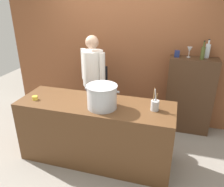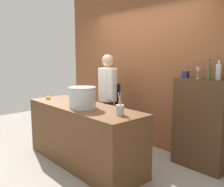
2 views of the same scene
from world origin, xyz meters
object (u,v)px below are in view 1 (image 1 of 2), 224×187
object	(u,v)px
wine_bottle_clear	(208,51)
spice_tin_navy	(177,54)
wine_bottle_olive	(203,53)
stockpot_large	(102,97)
butter_jar	(35,98)
chef	(93,78)
wine_glass_tall	(190,50)
utensil_crock	(155,105)

from	to	relation	value
wine_bottle_clear	spice_tin_navy	distance (m)	0.47
wine_bottle_olive	wine_bottle_clear	xyz separation A→B (m)	(0.08, 0.12, 0.01)
stockpot_large	butter_jar	xyz separation A→B (m)	(-0.97, -0.04, -0.13)
chef	wine_glass_tall	size ratio (longest dim) A/B	9.88
butter_jar	wine_bottle_clear	distance (m)	2.71
butter_jar	spice_tin_navy	size ratio (longest dim) A/B	0.75
wine_glass_tall	spice_tin_navy	distance (m)	0.20
butter_jar	wine_bottle_olive	distance (m)	2.59
stockpot_large	wine_bottle_clear	distance (m)	1.92
chef	utensil_crock	distance (m)	1.34
butter_jar	spice_tin_navy	bearing A→B (deg)	35.97
utensil_crock	butter_jar	bearing A→B (deg)	-174.69
chef	butter_jar	size ratio (longest dim) A/B	21.77
stockpot_large	spice_tin_navy	bearing A→B (deg)	56.44
wine_bottle_clear	spice_tin_navy	world-z (taller)	wine_bottle_clear
stockpot_large	spice_tin_navy	xyz separation A→B (m)	(0.85, 1.28, 0.31)
wine_bottle_clear	wine_bottle_olive	bearing A→B (deg)	-123.12
chef	spice_tin_navy	size ratio (longest dim) A/B	16.27
chef	wine_glass_tall	world-z (taller)	chef
chef	stockpot_large	world-z (taller)	chef
spice_tin_navy	wine_glass_tall	bearing A→B (deg)	8.31
wine_bottle_clear	chef	bearing A→B (deg)	-164.60
stockpot_large	wine_bottle_olive	xyz separation A→B (m)	(1.23, 1.24, 0.36)
chef	utensil_crock	xyz separation A→B (m)	(1.10, -0.76, 0.01)
utensil_crock	spice_tin_navy	xyz separation A→B (m)	(0.20, 1.17, 0.39)
wine_bottle_olive	wine_bottle_clear	world-z (taller)	wine_bottle_clear
utensil_crock	wine_bottle_clear	xyz separation A→B (m)	(0.65, 1.24, 0.45)
wine_bottle_clear	wine_glass_tall	size ratio (longest dim) A/B	1.74
wine_bottle_olive	wine_glass_tall	xyz separation A→B (m)	(-0.20, 0.07, 0.02)
stockpot_large	wine_bottle_clear	world-z (taller)	wine_bottle_clear
butter_jar	wine_glass_tall	bearing A→B (deg)	33.92
utensil_crock	butter_jar	world-z (taller)	utensil_crock
stockpot_large	wine_glass_tall	bearing A→B (deg)	51.69
wine_bottle_clear	wine_glass_tall	distance (m)	0.28
butter_jar	wine_bottle_clear	xyz separation A→B (m)	(2.27, 1.39, 0.50)
chef	wine_glass_tall	xyz separation A→B (m)	(1.48, 0.44, 0.47)
wine_glass_tall	butter_jar	bearing A→B (deg)	-146.08
chef	butter_jar	bearing A→B (deg)	86.62
wine_bottle_olive	spice_tin_navy	world-z (taller)	wine_bottle_olive
stockpot_large	spice_tin_navy	world-z (taller)	spice_tin_navy
utensil_crock	butter_jar	size ratio (longest dim) A/B	3.84
wine_glass_tall	chef	bearing A→B (deg)	-163.51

